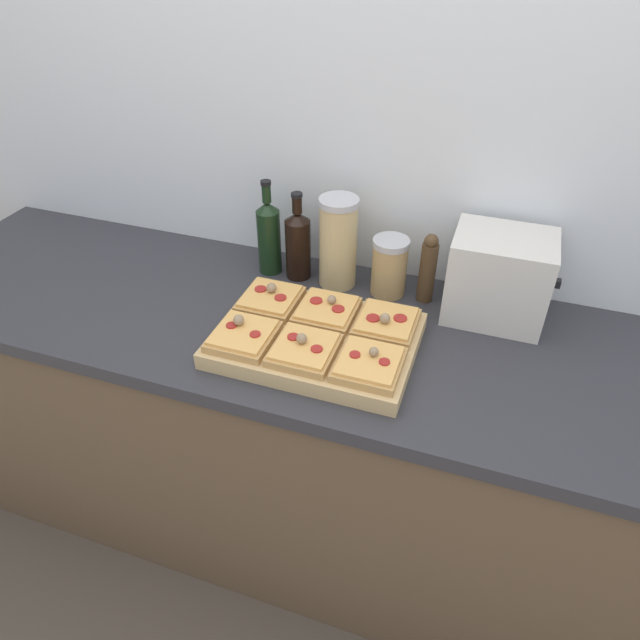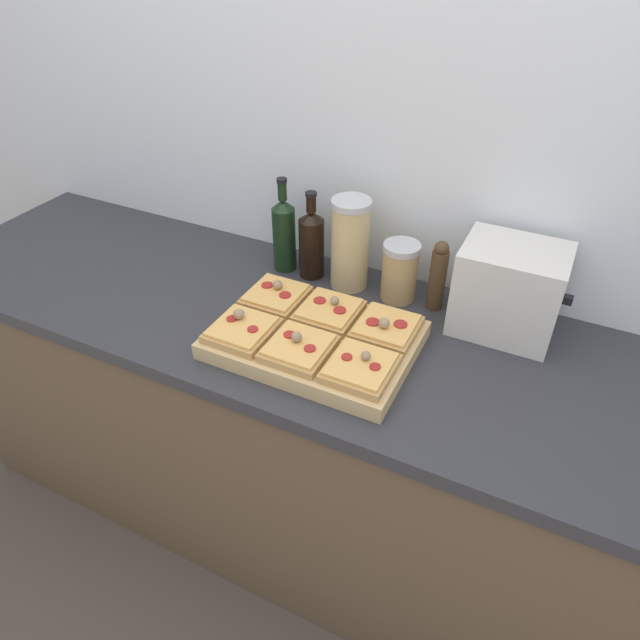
# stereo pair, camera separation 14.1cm
# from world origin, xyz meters

# --- Properties ---
(ground_plane) EXTENTS (12.00, 12.00, 0.00)m
(ground_plane) POSITION_xyz_m (0.00, 0.00, 0.00)
(ground_plane) COLOR #4C4238
(wall_back) EXTENTS (6.00, 0.06, 2.50)m
(wall_back) POSITION_xyz_m (0.00, 0.67, 1.25)
(wall_back) COLOR silver
(wall_back) RESTS_ON ground_plane
(kitchen_counter) EXTENTS (2.63, 0.67, 0.90)m
(kitchen_counter) POSITION_xyz_m (0.00, 0.32, 0.45)
(kitchen_counter) COLOR brown
(kitchen_counter) RESTS_ON ground_plane
(cutting_board) EXTENTS (0.49, 0.35, 0.04)m
(cutting_board) POSITION_xyz_m (-0.05, 0.23, 0.92)
(cutting_board) COLOR tan
(cutting_board) RESTS_ON kitchen_counter
(pizza_slice_back_left) EXTENTS (0.15, 0.15, 0.05)m
(pizza_slice_back_left) POSITION_xyz_m (-0.20, 0.31, 0.95)
(pizza_slice_back_left) COLOR tan
(pizza_slice_back_left) RESTS_ON cutting_board
(pizza_slice_back_center) EXTENTS (0.15, 0.15, 0.05)m
(pizza_slice_back_center) POSITION_xyz_m (-0.05, 0.31, 0.95)
(pizza_slice_back_center) COLOR tan
(pizza_slice_back_center) RESTS_ON cutting_board
(pizza_slice_back_right) EXTENTS (0.15, 0.15, 0.05)m
(pizza_slice_back_right) POSITION_xyz_m (0.11, 0.31, 0.95)
(pizza_slice_back_right) COLOR tan
(pizza_slice_back_right) RESTS_ON cutting_board
(pizza_slice_front_left) EXTENTS (0.15, 0.15, 0.06)m
(pizza_slice_front_left) POSITION_xyz_m (-0.20, 0.15, 0.95)
(pizza_slice_front_left) COLOR tan
(pizza_slice_front_left) RESTS_ON cutting_board
(pizza_slice_front_center) EXTENTS (0.15, 0.15, 0.05)m
(pizza_slice_front_center) POSITION_xyz_m (-0.05, 0.15, 0.95)
(pizza_slice_front_center) COLOR tan
(pizza_slice_front_center) RESTS_ON cutting_board
(pizza_slice_front_right) EXTENTS (0.15, 0.15, 0.05)m
(pizza_slice_front_right) POSITION_xyz_m (0.11, 0.15, 0.95)
(pizza_slice_front_right) COLOR tan
(pizza_slice_front_right) RESTS_ON cutting_board
(olive_oil_bottle) EXTENTS (0.07, 0.07, 0.28)m
(olive_oil_bottle) POSITION_xyz_m (-0.30, 0.53, 1.01)
(olive_oil_bottle) COLOR black
(olive_oil_bottle) RESTS_ON kitchen_counter
(wine_bottle) EXTENTS (0.07, 0.07, 0.26)m
(wine_bottle) POSITION_xyz_m (-0.21, 0.53, 1.00)
(wine_bottle) COLOR black
(wine_bottle) RESTS_ON kitchen_counter
(grain_jar_tall) EXTENTS (0.11, 0.11, 0.26)m
(grain_jar_tall) POSITION_xyz_m (-0.09, 0.53, 1.03)
(grain_jar_tall) COLOR tan
(grain_jar_tall) RESTS_ON kitchen_counter
(grain_jar_short) EXTENTS (0.10, 0.10, 0.17)m
(grain_jar_short) POSITION_xyz_m (0.06, 0.53, 0.98)
(grain_jar_short) COLOR tan
(grain_jar_short) RESTS_ON kitchen_counter
(pepper_mill) EXTENTS (0.05, 0.05, 0.20)m
(pepper_mill) POSITION_xyz_m (0.17, 0.53, 1.00)
(pepper_mill) COLOR #47331E
(pepper_mill) RESTS_ON kitchen_counter
(toaster_oven) EXTENTS (0.27, 0.20, 0.23)m
(toaster_oven) POSITION_xyz_m (0.35, 0.52, 1.01)
(toaster_oven) COLOR beige
(toaster_oven) RESTS_ON kitchen_counter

